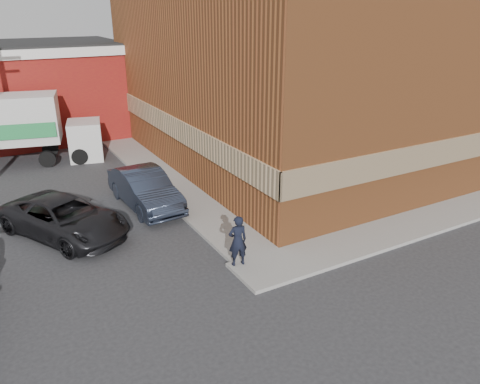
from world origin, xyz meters
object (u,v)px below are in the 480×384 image
man (238,241)px  box_truck (16,125)px  suv_a (65,218)px  brick_building (297,66)px  sedan (145,189)px

man → box_truck: (-4.63, 14.49, 1.09)m
suv_a → man: bearing=-77.4°
brick_building → man: brick_building is taller
brick_building → man: bearing=-133.2°
brick_building → sedan: 10.86m
suv_a → box_truck: 9.70m
suv_a → brick_building: bearing=-9.5°
brick_building → box_truck: (-13.33, 5.24, -2.65)m
man → suv_a: (-4.21, 4.89, -0.25)m
man → box_truck: bearing=-64.4°
man → sedan: man is taller
man → brick_building: bearing=-125.4°
man → suv_a: size_ratio=0.33×
suv_a → box_truck: bearing=64.4°
sedan → suv_a: size_ratio=0.92×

